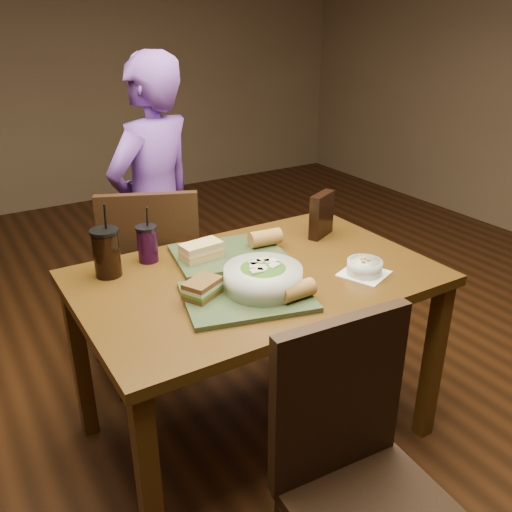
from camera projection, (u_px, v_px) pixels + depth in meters
The scene contains 16 objects.
ground at pixel (256, 431), 2.31m from camera, with size 6.00×6.00×0.00m, color #381C0B.
dining_table at pixel (256, 295), 2.04m from camera, with size 1.30×0.85×0.75m.
chair_near at pixel (358, 471), 1.44m from camera, with size 0.43×0.43×0.94m.
chair_far at pixel (145, 279), 2.45m from camera, with size 0.55×0.56×0.96m.
diner at pixel (155, 209), 2.68m from camera, with size 0.54×0.36×1.49m, color #69399D.
tray_near at pixel (247, 297), 1.82m from camera, with size 0.42×0.32×0.02m, color #314124.
tray_far at pixel (228, 254), 2.14m from camera, with size 0.42×0.32×0.02m, color #314124.
salad_bowl at pixel (263, 277), 1.84m from camera, with size 0.27×0.27×0.09m.
soup_bowl at pixel (365, 267), 1.99m from camera, with size 0.20×0.20×0.06m.
sandwich_near at pixel (203, 288), 1.80m from camera, with size 0.15×0.13×0.06m.
sandwich_far at pixel (201, 250), 2.08m from camera, with size 0.16×0.10×0.06m.
baguette_near at pixel (297, 290), 1.78m from camera, with size 0.06×0.06×0.12m, color #AD7533.
baguette_far at pixel (265, 238), 2.19m from camera, with size 0.07×0.07×0.13m, color #AD7533.
cup_cola at pixel (107, 253), 1.96m from camera, with size 0.10×0.10×0.28m.
cup_berry at pixel (147, 244), 2.08m from camera, with size 0.08×0.08×0.22m.
chip_bag at pixel (322, 215), 2.31m from camera, with size 0.15×0.04×0.19m, color black.
Camera 1 is at (-0.95, -1.54, 1.63)m, focal length 38.00 mm.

